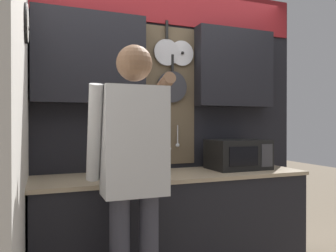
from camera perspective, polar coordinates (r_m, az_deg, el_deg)
The scene contains 7 objects.
base_cabinet_counter at distance 2.79m, azimuth 1.19°, elevation -17.39°, with size 2.21×0.62×0.89m.
back_wall_unit at distance 2.92m, azimuth -0.95°, elevation 5.12°, with size 2.78×0.20×2.55m.
side_wall at distance 2.06m, azimuth -24.38°, elevation 0.06°, with size 0.07×1.60×2.55m.
microwave at distance 2.99m, azimuth 12.07°, elevation -4.84°, with size 0.51×0.36×0.26m.
knife_block at distance 2.57m, azimuth -8.16°, elevation -6.38°, with size 0.12×0.16×0.27m.
utensil_crock at distance 2.64m, azimuth -2.94°, elevation -6.53°, with size 0.11×0.11×0.34m.
person at distance 1.99m, azimuth -5.96°, elevation -6.40°, with size 0.54×0.67×1.76m.
Camera 1 is at (-1.00, -2.46, 1.29)m, focal length 35.00 mm.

